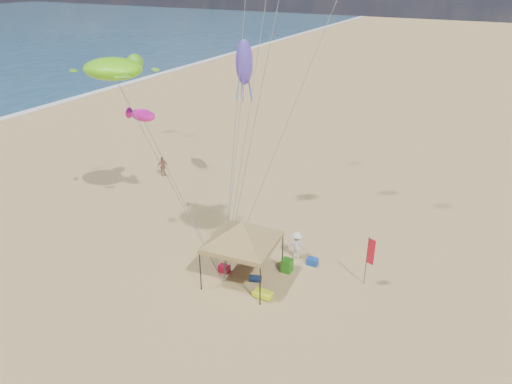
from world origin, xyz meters
TOP-DOWN VIEW (x-y plane):
  - ground at (0.00, 0.00)m, footprint 280.00×280.00m
  - canopy_tent at (0.22, 1.21)m, footprint 6.10×6.10m
  - feather_flag at (5.76, 3.60)m, footprint 0.39×0.16m
  - cooler_red at (-0.94, 1.33)m, footprint 0.54×0.38m
  - cooler_blue at (2.77, 4.02)m, footprint 0.54×0.38m
  - bag_navy at (0.85, 1.33)m, footprint 0.69×0.54m
  - bag_orange at (-1.25, 5.09)m, footprint 0.54×0.69m
  - chair_green at (1.85, 2.86)m, footprint 0.50×0.50m
  - chair_yellow at (-2.15, 2.99)m, footprint 0.50×0.50m
  - crate_grey at (1.86, 0.43)m, footprint 0.34×0.30m
  - beach_cart at (1.75, 0.40)m, footprint 0.90×0.50m
  - person_near_a at (-0.77, 3.51)m, footprint 0.73×0.71m
  - person_near_b at (-1.86, 2.90)m, footprint 1.01×1.03m
  - person_near_c at (1.78, 4.24)m, footprint 1.09×0.75m
  - person_far_a at (-11.41, 9.82)m, footprint 0.63×0.94m
  - turtle_kite at (-8.16, 2.71)m, footprint 3.51×2.91m
  - fish_kite at (-8.28, 4.76)m, footprint 1.73×1.05m
  - squid_kite at (-3.69, 8.51)m, footprint 1.27×1.27m

SIDE VIEW (x-z plane):
  - ground at x=0.00m, z-range 0.00..0.00m
  - crate_grey at x=1.86m, z-range 0.00..0.28m
  - bag_navy at x=0.85m, z-range 0.00..0.36m
  - bag_orange at x=-1.25m, z-range 0.00..0.36m
  - cooler_red at x=-0.94m, z-range 0.00..0.38m
  - cooler_blue at x=2.77m, z-range 0.00..0.38m
  - beach_cart at x=1.75m, z-range 0.08..0.32m
  - chair_green at x=1.85m, z-range 0.00..0.70m
  - chair_yellow at x=-2.15m, z-range 0.00..0.70m
  - person_far_a at x=-11.41m, z-range 0.00..1.49m
  - person_near_c at x=1.78m, z-range 0.00..1.54m
  - person_near_b at x=-1.86m, z-range 0.00..1.67m
  - person_near_a at x=-0.77m, z-range 0.00..1.68m
  - feather_flag at x=5.76m, z-range 0.46..3.12m
  - canopy_tent at x=0.22m, z-range 1.26..5.04m
  - fish_kite at x=-8.28m, z-range 5.95..6.68m
  - squid_kite at x=-3.69m, z-range 7.81..10.38m
  - turtle_kite at x=-8.16m, z-range 8.75..9.85m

